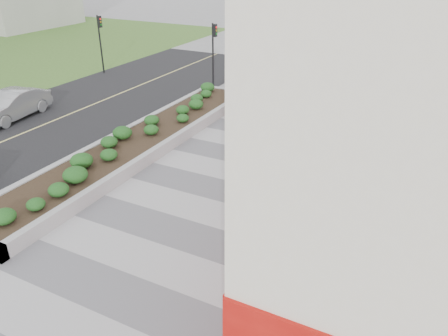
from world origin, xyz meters
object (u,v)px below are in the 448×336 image
(car_silver, at_px, (12,105))
(traffic_signal_near, at_px, (214,46))
(planter, at_px, (142,139))
(traffic_signal_far, at_px, (100,36))
(skateboarder, at_px, (246,129))

(car_silver, bearing_deg, traffic_signal_near, 49.79)
(planter, bearing_deg, traffic_signal_far, 137.54)
(traffic_signal_far, bearing_deg, planter, -42.46)
(planter, xyz_separation_m, traffic_signal_near, (-1.73, 10.50, 2.34))
(car_silver, bearing_deg, planter, -6.38)
(skateboarder, xyz_separation_m, car_silver, (-12.98, -2.64, 0.02))
(traffic_signal_near, distance_m, traffic_signal_far, 9.21)
(traffic_signal_near, distance_m, skateboarder, 10.12)
(planter, relative_size, car_silver, 3.86)
(planter, xyz_separation_m, skateboarder, (4.27, 2.60, 0.33))
(planter, xyz_separation_m, car_silver, (-8.72, -0.05, 0.35))
(planter, distance_m, car_silver, 8.72)
(traffic_signal_far, bearing_deg, skateboarder, -25.98)
(traffic_signal_near, relative_size, skateboarder, 2.85)
(traffic_signal_near, relative_size, traffic_signal_far, 1.00)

